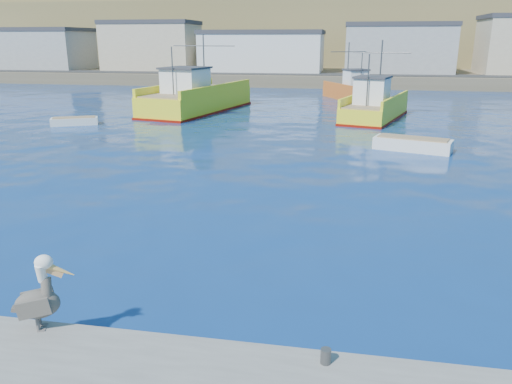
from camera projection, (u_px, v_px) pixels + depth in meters
The scene contains 9 objects.
ground at pixel (217, 288), 13.21m from camera, with size 260.00×260.00×0.00m, color navy.
dock_bollards at pixel (202, 343), 9.72m from camera, with size 36.20×0.20×0.30m.
far_shore at pixel (337, 27), 113.32m from camera, with size 200.00×81.00×24.00m.
trawler_yellow_a at pixel (196, 98), 45.56m from camera, with size 7.55×14.59×6.85m.
trawler_yellow_b at pixel (374, 107), 41.06m from camera, with size 6.18×10.69×6.36m.
boat_orange at pixel (351, 90), 54.76m from camera, with size 6.25×8.58×6.05m.
skiff_left at pixel (75, 122), 38.47m from camera, with size 3.62×2.59×0.75m.
skiff_mid at pixel (412, 145), 29.58m from camera, with size 4.67×2.84×0.96m.
pelican at pixel (39, 298), 10.29m from camera, with size 1.31×0.83×1.65m.
Camera 1 is at (3.15, -11.51, 6.31)m, focal length 35.00 mm.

